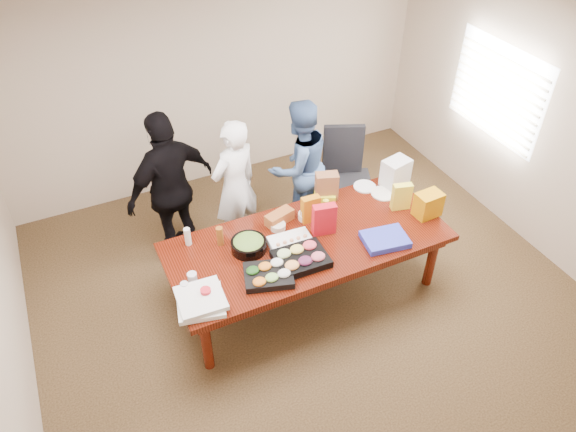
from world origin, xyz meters
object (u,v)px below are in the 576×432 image
office_chair (350,179)px  person_center (235,187)px  salad_bowl (249,245)px  conference_table (307,266)px  sheet_cake (292,244)px  person_right (299,166)px

office_chair → person_center: person_center is taller
person_center → salad_bowl: (-0.22, -0.93, -0.01)m
conference_table → sheet_cake: size_ratio=6.75×
sheet_cake → person_center: bearing=102.5°
person_center → office_chair: bearing=155.3°
salad_bowl → person_center: bearing=76.6°
sheet_cake → conference_table: bearing=10.9°
office_chair → salad_bowl: 1.82m
conference_table → person_center: size_ratio=1.72×
conference_table → person_center: (-0.36, 1.05, 0.44)m
conference_table → office_chair: bearing=41.3°
person_center → person_right: person_center is taller
person_right → person_center: bearing=-6.0°
office_chair → salad_bowl: office_chair is taller
person_center → person_right: 0.81m
conference_table → salad_bowl: 0.73m
conference_table → person_center: bearing=109.0°
person_center → salad_bowl: bearing=57.4°
office_chair → salad_bowl: size_ratio=3.30×
sheet_cake → salad_bowl: 0.42m
conference_table → sheet_cake: sheet_cake is taller
office_chair → conference_table: bearing=-115.6°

